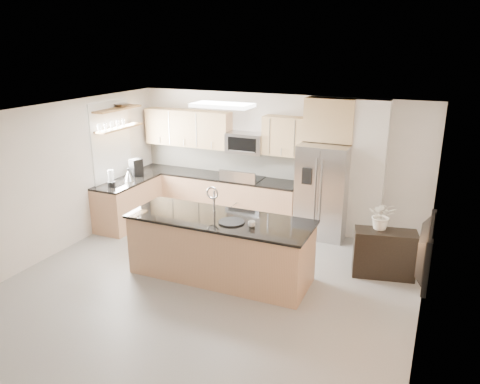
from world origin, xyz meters
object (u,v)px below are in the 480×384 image
at_px(platter, 232,222).
at_px(television, 419,249).
at_px(blender, 111,179).
at_px(bowl, 121,105).
at_px(flower_vase, 383,208).
at_px(credenza, 384,254).
at_px(cup, 252,224).
at_px(kettle, 128,175).
at_px(refrigerator, 323,191).
at_px(range, 243,199).
at_px(microwave, 246,143).
at_px(coffee_maker, 136,168).
at_px(island, 220,247).

distance_m(platter, television, 2.75).
bearing_deg(blender, platter, -17.13).
bearing_deg(bowl, flower_vase, -4.14).
distance_m(credenza, cup, 2.24).
distance_m(kettle, flower_vase, 4.91).
xyz_separation_m(refrigerator, bowl, (-3.91, -0.78, 1.49)).
height_order(range, platter, range).
bearing_deg(refrigerator, range, 178.40).
distance_m(refrigerator, bowl, 4.26).
height_order(range, cup, range).
xyz_separation_m(microwave, cup, (1.21, -2.59, -0.60)).
bearing_deg(flower_vase, refrigerator, 136.80).
height_order(blender, coffee_maker, coffee_maker).
xyz_separation_m(range, blender, (-2.08, -1.53, 0.59)).
xyz_separation_m(cup, kettle, (-3.23, 1.40, -0.00)).
distance_m(blender, coffee_maker, 0.82).
bearing_deg(coffee_maker, flower_vase, -5.64).
height_order(coffee_maker, bowl, bowl).
xyz_separation_m(microwave, platter, (0.87, -2.56, -0.63)).
relative_size(blender, television, 0.31).
xyz_separation_m(island, kettle, (-2.65, 1.27, 0.53)).
relative_size(bowl, flower_vase, 0.53).
relative_size(credenza, cup, 8.55).
bearing_deg(bowl, coffee_maker, 37.79).
relative_size(range, refrigerator, 0.64).
distance_m(island, blender, 2.88).
xyz_separation_m(coffee_maker, flower_vase, (4.98, -0.49, 0.01)).
bearing_deg(bowl, blender, -76.04).
xyz_separation_m(credenza, platter, (-2.11, -1.17, 0.62)).
relative_size(kettle, flower_vase, 0.37).
height_order(bowl, television, bowl).
xyz_separation_m(credenza, television, (0.53, -1.86, 0.97)).
xyz_separation_m(coffee_maker, bowl, (-0.16, -0.12, 1.29)).
relative_size(credenza, television, 0.88).
xyz_separation_m(platter, blender, (-2.95, 0.91, 0.06)).
bearing_deg(kettle, coffee_maker, 101.09).
bearing_deg(refrigerator, platter, -108.24).
xyz_separation_m(range, refrigerator, (1.66, -0.05, 0.42)).
relative_size(microwave, television, 0.71).
height_order(microwave, coffee_maker, microwave).
relative_size(microwave, platter, 1.94).
distance_m(kettle, coffee_maker, 0.37).
height_order(microwave, kettle, microwave).
distance_m(range, refrigerator, 1.71).
relative_size(bowl, television, 0.34).
xyz_separation_m(microwave, refrigerator, (1.66, -0.17, -0.74)).
height_order(island, cup, island).
bearing_deg(cup, kettle, 156.55).
distance_m(microwave, blender, 2.71).
distance_m(microwave, coffee_maker, 2.32).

